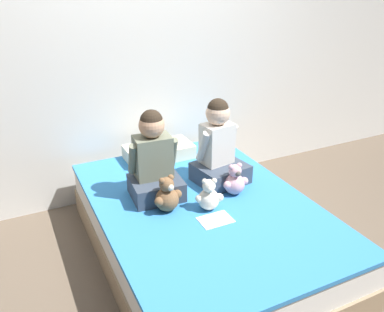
{
  "coord_description": "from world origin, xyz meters",
  "views": [
    {
      "loc": [
        -1.1,
        -2.1,
        1.87
      ],
      "look_at": [
        0.0,
        0.17,
        0.7
      ],
      "focal_mm": 38.0,
      "sensor_mm": 36.0,
      "label": 1
    }
  ],
  "objects_px": {
    "teddy_bear_held_by_left_child": "(167,196)",
    "sign_card": "(216,220)",
    "child_on_right": "(219,149)",
    "child_on_left": "(154,161)",
    "teddy_bear_held_by_right_child": "(235,181)",
    "teddy_bear_between_children": "(209,196)",
    "pillow_at_headboard": "(159,152)",
    "bed": "(203,229)"
  },
  "relations": [
    {
      "from": "child_on_left",
      "to": "teddy_bear_held_by_right_child",
      "type": "xyz_separation_m",
      "value": [
        0.51,
        -0.23,
        -0.16
      ]
    },
    {
      "from": "child_on_left",
      "to": "teddy_bear_between_children",
      "type": "height_order",
      "value": "child_on_left"
    },
    {
      "from": "child_on_right",
      "to": "teddy_bear_held_by_left_child",
      "type": "distance_m",
      "value": 0.57
    },
    {
      "from": "child_on_right",
      "to": "teddy_bear_between_children",
      "type": "xyz_separation_m",
      "value": [
        -0.25,
        -0.33,
        -0.16
      ]
    },
    {
      "from": "child_on_right",
      "to": "pillow_at_headboard",
      "type": "distance_m",
      "value": 0.64
    },
    {
      "from": "pillow_at_headboard",
      "to": "sign_card",
      "type": "distance_m",
      "value": 1.03
    },
    {
      "from": "pillow_at_headboard",
      "to": "sign_card",
      "type": "height_order",
      "value": "pillow_at_headboard"
    },
    {
      "from": "child_on_right",
      "to": "pillow_at_headboard",
      "type": "xyz_separation_m",
      "value": [
        -0.25,
        0.56,
        -0.2
      ]
    },
    {
      "from": "teddy_bear_held_by_right_child",
      "to": "sign_card",
      "type": "bearing_deg",
      "value": -139.37
    },
    {
      "from": "teddy_bear_between_children",
      "to": "child_on_left",
      "type": "bearing_deg",
      "value": 146.04
    },
    {
      "from": "bed",
      "to": "child_on_left",
      "type": "height_order",
      "value": "child_on_left"
    },
    {
      "from": "teddy_bear_held_by_left_child",
      "to": "pillow_at_headboard",
      "type": "distance_m",
      "value": 0.82
    },
    {
      "from": "sign_card",
      "to": "child_on_left",
      "type": "bearing_deg",
      "value": 115.72
    },
    {
      "from": "child_on_left",
      "to": "sign_card",
      "type": "distance_m",
      "value": 0.58
    },
    {
      "from": "child_on_right",
      "to": "teddy_bear_held_by_left_child",
      "type": "relative_size",
      "value": 2.52
    },
    {
      "from": "bed",
      "to": "pillow_at_headboard",
      "type": "distance_m",
      "value": 0.85
    },
    {
      "from": "child_on_right",
      "to": "teddy_bear_between_children",
      "type": "relative_size",
      "value": 2.81
    },
    {
      "from": "teddy_bear_between_children",
      "to": "child_on_right",
      "type": "bearing_deg",
      "value": 71.55
    },
    {
      "from": "teddy_bear_held_by_left_child",
      "to": "teddy_bear_between_children",
      "type": "xyz_separation_m",
      "value": [
        0.25,
        -0.11,
        -0.01
      ]
    },
    {
      "from": "bed",
      "to": "teddy_bear_held_by_right_child",
      "type": "relative_size",
      "value": 8.48
    },
    {
      "from": "teddy_bear_between_children",
      "to": "pillow_at_headboard",
      "type": "xyz_separation_m",
      "value": [
        -0.0,
        0.89,
        -0.04
      ]
    },
    {
      "from": "bed",
      "to": "teddy_bear_held_by_left_child",
      "type": "bearing_deg",
      "value": 174.83
    },
    {
      "from": "child_on_right",
      "to": "child_on_left",
      "type": "bearing_deg",
      "value": 170.6
    },
    {
      "from": "teddy_bear_held_by_left_child",
      "to": "teddy_bear_held_by_right_child",
      "type": "xyz_separation_m",
      "value": [
        0.51,
        -0.01,
        -0.01
      ]
    },
    {
      "from": "bed",
      "to": "sign_card",
      "type": "xyz_separation_m",
      "value": [
        -0.02,
        -0.22,
        0.21
      ]
    },
    {
      "from": "child_on_left",
      "to": "teddy_bear_held_by_left_child",
      "type": "relative_size",
      "value": 2.48
    },
    {
      "from": "teddy_bear_held_by_left_child",
      "to": "bed",
      "type": "bearing_deg",
      "value": -19.25
    },
    {
      "from": "teddy_bear_held_by_left_child",
      "to": "teddy_bear_held_by_right_child",
      "type": "relative_size",
      "value": 1.07
    },
    {
      "from": "teddy_bear_held_by_left_child",
      "to": "pillow_at_headboard",
      "type": "height_order",
      "value": "teddy_bear_held_by_left_child"
    },
    {
      "from": "child_on_left",
      "to": "teddy_bear_between_children",
      "type": "bearing_deg",
      "value": -48.54
    },
    {
      "from": "teddy_bear_held_by_left_child",
      "to": "teddy_bear_held_by_right_child",
      "type": "bearing_deg",
      "value": -14.72
    },
    {
      "from": "bed",
      "to": "sign_card",
      "type": "height_order",
      "value": "sign_card"
    },
    {
      "from": "teddy_bear_between_children",
      "to": "pillow_at_headboard",
      "type": "relative_size",
      "value": 0.4
    },
    {
      "from": "child_on_right",
      "to": "teddy_bear_held_by_left_child",
      "type": "xyz_separation_m",
      "value": [
        -0.51,
        -0.23,
        -0.15
      ]
    },
    {
      "from": "bed",
      "to": "child_on_right",
      "type": "xyz_separation_m",
      "value": [
        0.25,
        0.25,
        0.47
      ]
    },
    {
      "from": "teddy_bear_held_by_left_child",
      "to": "sign_card",
      "type": "bearing_deg",
      "value": -61.02
    },
    {
      "from": "teddy_bear_held_by_left_child",
      "to": "sign_card",
      "type": "distance_m",
      "value": 0.35
    },
    {
      "from": "teddy_bear_held_by_right_child",
      "to": "pillow_at_headboard",
      "type": "distance_m",
      "value": 0.83
    },
    {
      "from": "child_on_left",
      "to": "teddy_bear_between_children",
      "type": "relative_size",
      "value": 2.77
    },
    {
      "from": "bed",
      "to": "teddy_bear_held_by_left_child",
      "type": "height_order",
      "value": "teddy_bear_held_by_left_child"
    },
    {
      "from": "teddy_bear_held_by_left_child",
      "to": "teddy_bear_held_by_right_child",
      "type": "height_order",
      "value": "teddy_bear_held_by_left_child"
    },
    {
      "from": "bed",
      "to": "child_on_right",
      "type": "distance_m",
      "value": 0.59
    }
  ]
}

